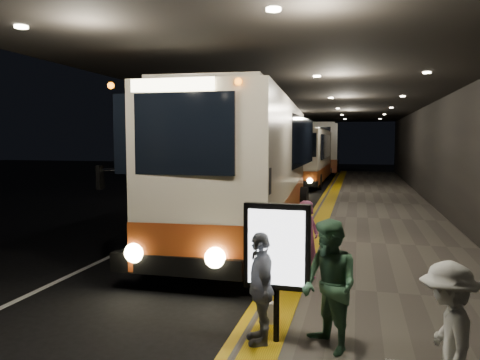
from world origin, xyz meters
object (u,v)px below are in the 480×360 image
at_px(passenger_waiting_green, 330,285).
at_px(passenger_waiting_white, 448,339).
at_px(passenger_boarding, 308,240).
at_px(bag_plain, 270,313).
at_px(coach_second, 308,158).
at_px(coach_third, 321,150).
at_px(stanchion_post, 293,256).
at_px(passenger_waiting_grey, 261,288).
at_px(info_sign, 277,249).
at_px(coach_main, 251,171).

relative_size(passenger_waiting_green, passenger_waiting_white, 1.11).
bearing_deg(passenger_waiting_green, passenger_boarding, 152.67).
distance_m(passenger_waiting_green, bag_plain, 1.30).
height_order(coach_second, coach_third, coach_third).
bearing_deg(bag_plain, passenger_boarding, 82.45).
bearing_deg(passenger_waiting_white, stanchion_post, -150.11).
relative_size(passenger_waiting_grey, bag_plain, 4.73).
xyz_separation_m(passenger_boarding, passenger_waiting_green, (0.58, -3.01, 0.08)).
distance_m(info_sign, stanchion_post, 2.75).
bearing_deg(info_sign, stanchion_post, 94.34).
distance_m(coach_main, passenger_waiting_grey, 8.32).
xyz_separation_m(passenger_waiting_white, stanchion_post, (-2.03, 3.83, -0.24)).
distance_m(passenger_waiting_green, info_sign, 0.81).
distance_m(passenger_waiting_green, passenger_waiting_grey, 0.90).
relative_size(coach_main, coach_second, 1.16).
xyz_separation_m(coach_main, passenger_waiting_white, (4.06, -9.15, -0.98)).
distance_m(passenger_waiting_white, stanchion_post, 4.34).
distance_m(coach_second, stanchion_post, 21.84).
relative_size(coach_third, passenger_waiting_grey, 8.77).
height_order(coach_main, passenger_waiting_green, coach_main).
xyz_separation_m(bag_plain, info_sign, (0.20, -0.60, 1.10)).
xyz_separation_m(coach_third, stanchion_post, (2.02, -32.75, -1.29)).
height_order(coach_second, passenger_waiting_green, coach_second).
distance_m(passenger_boarding, passenger_waiting_grey, 3.04).
bearing_deg(bag_plain, info_sign, -71.54).
bearing_deg(coach_third, bag_plain, -89.75).
height_order(passenger_waiting_white, stanchion_post, passenger_waiting_white).
distance_m(coach_third, passenger_boarding, 32.53).
xyz_separation_m(passenger_waiting_green, stanchion_post, (-0.82, 2.70, -0.32)).
bearing_deg(passenger_waiting_grey, bag_plain, 160.12).
bearing_deg(passenger_waiting_green, passenger_waiting_white, 8.44).
height_order(passenger_waiting_white, bag_plain, passenger_waiting_white).
bearing_deg(coach_main, passenger_waiting_grey, -79.97).
bearing_deg(coach_second, stanchion_post, -84.10).
bearing_deg(info_sign, passenger_waiting_green, -3.11).
distance_m(passenger_boarding, passenger_waiting_white, 4.52).
bearing_deg(bag_plain, coach_third, 93.22).
relative_size(passenger_waiting_green, info_sign, 0.91).
height_order(coach_main, coach_second, coach_main).
bearing_deg(stanchion_post, coach_second, 95.25).
bearing_deg(passenger_boarding, passenger_waiting_green, -146.55).
height_order(coach_second, passenger_boarding, coach_second).
bearing_deg(passenger_waiting_white, coach_second, -169.03).
height_order(passenger_waiting_grey, bag_plain, passenger_waiting_grey).
distance_m(passenger_waiting_grey, info_sign, 0.55).
xyz_separation_m(coach_third, passenger_waiting_white, (4.05, -36.59, -1.05)).
relative_size(passenger_waiting_grey, info_sign, 0.80).
bearing_deg(coach_main, stanchion_post, -72.80).
height_order(coach_third, passenger_waiting_grey, coach_third).
bearing_deg(bag_plain, passenger_waiting_white, -40.52).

